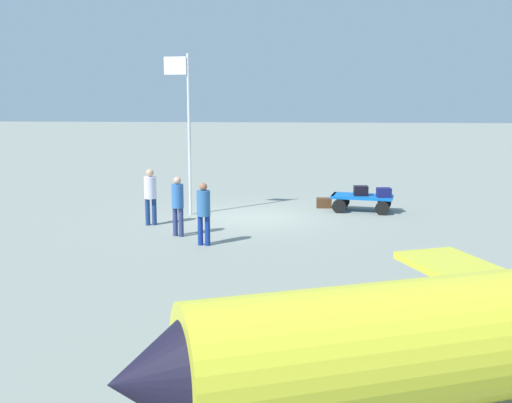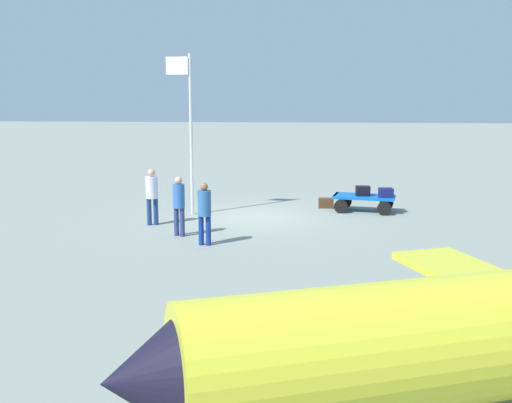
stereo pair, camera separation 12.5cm
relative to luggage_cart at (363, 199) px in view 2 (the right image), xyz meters
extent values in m
plane|color=gray|center=(3.59, 1.31, -0.41)|extent=(120.00, 120.00, 0.00)
cube|color=blue|center=(-0.02, 0.00, 0.09)|extent=(2.18, 1.33, 0.10)
cube|color=blue|center=(0.92, -0.19, 0.09)|extent=(0.26, 0.89, 0.10)
cylinder|color=black|center=(0.77, 0.34, -0.19)|extent=(0.47, 0.21, 0.46)
cylinder|color=black|center=(0.58, -0.62, -0.19)|extent=(0.47, 0.21, 0.46)
cylinder|color=black|center=(-0.62, 0.63, -0.19)|extent=(0.47, 0.21, 0.46)
cylinder|color=black|center=(-0.82, -0.34, -0.19)|extent=(0.47, 0.21, 0.46)
cube|color=black|center=(0.04, 0.07, 0.31)|extent=(0.48, 0.36, 0.32)
cube|color=#141955|center=(-0.69, 0.35, 0.30)|extent=(0.48, 0.42, 0.30)
cube|color=#492E1A|center=(1.23, -0.63, -0.25)|extent=(0.52, 0.39, 0.33)
cylinder|color=navy|center=(5.42, 4.11, -0.01)|extent=(0.14, 0.14, 0.81)
cylinder|color=navy|center=(5.60, 4.02, -0.01)|extent=(0.14, 0.14, 0.81)
cylinder|color=#3063AC|center=(5.51, 4.07, 0.73)|extent=(0.44, 0.44, 0.67)
sphere|color=tan|center=(5.51, 4.07, 1.17)|extent=(0.21, 0.21, 0.21)
cylinder|color=navy|center=(6.51, 2.62, 0.00)|extent=(0.14, 0.14, 0.82)
cylinder|color=navy|center=(6.71, 2.67, 0.00)|extent=(0.14, 0.14, 0.82)
cylinder|color=silver|center=(6.61, 2.65, 0.74)|extent=(0.45, 0.45, 0.66)
sphere|color=tan|center=(6.61, 2.65, 1.19)|extent=(0.23, 0.23, 0.23)
cylinder|color=navy|center=(4.53, 5.09, -0.02)|extent=(0.14, 0.14, 0.79)
cylinder|color=navy|center=(4.73, 5.06, -0.02)|extent=(0.14, 0.14, 0.79)
cylinder|color=#2D619E|center=(4.63, 5.07, 0.72)|extent=(0.41, 0.41, 0.68)
sphere|color=#945F42|center=(4.63, 5.07, 1.16)|extent=(0.20, 0.20, 0.20)
cone|color=black|center=(3.64, 15.46, 0.78)|extent=(1.32, 1.59, 1.36)
cylinder|color=silver|center=(5.68, 0.92, 2.19)|extent=(0.10, 0.10, 5.20)
cube|color=white|center=(6.11, 0.92, 4.41)|extent=(0.73, 0.18, 0.56)
camera|label=1|loc=(2.20, 21.41, 3.67)|focal=44.73mm
camera|label=2|loc=(2.08, 21.40, 3.67)|focal=44.73mm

